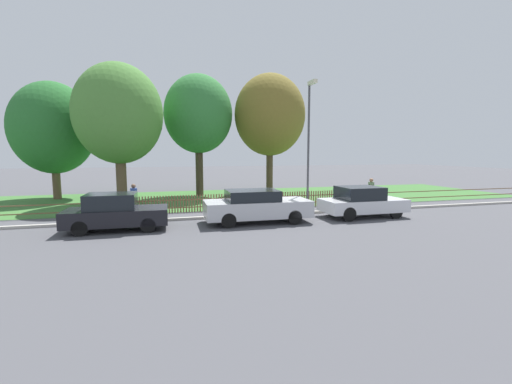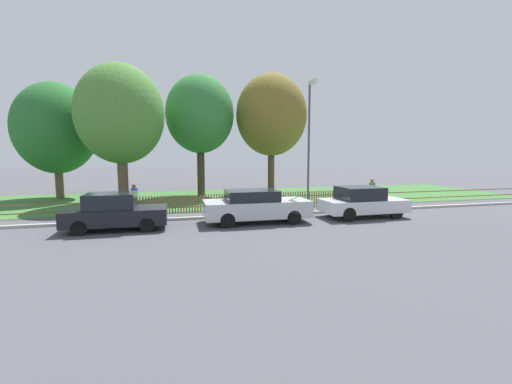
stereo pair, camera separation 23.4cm
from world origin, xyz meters
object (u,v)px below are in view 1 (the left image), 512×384
object	(u,v)px
covered_motorcycle	(267,199)
tree_behind_motorcycle	(119,114)
pedestrian_by_lamp	(371,191)
street_lamp	(309,133)
parked_car_navy_estate	(362,202)
tree_nearest_kerb	(53,128)
parked_car_silver_hatchback	(116,212)
pedestrian_near_fence	(134,198)
tree_mid_park	(198,114)
tree_far_left	(270,115)
parked_car_black_saloon	(256,206)

from	to	relation	value
covered_motorcycle	tree_behind_motorcycle	bearing A→B (deg)	150.51
pedestrian_by_lamp	street_lamp	size ratio (longest dim) A/B	0.25
parked_car_navy_estate	tree_nearest_kerb	distance (m)	19.58
parked_car_silver_hatchback	tree_nearest_kerb	bearing A→B (deg)	115.45
pedestrian_near_fence	pedestrian_by_lamp	size ratio (longest dim) A/B	0.96
tree_mid_park	tree_far_left	xyz separation A→B (m)	(5.05, -0.45, 0.04)
parked_car_silver_hatchback	tree_nearest_kerb	distance (m)	12.46
tree_mid_park	pedestrian_by_lamp	world-z (taller)	tree_mid_park
parked_car_black_saloon	pedestrian_by_lamp	bearing A→B (deg)	18.65
tree_behind_motorcycle	pedestrian_by_lamp	distance (m)	15.25
tree_far_left	pedestrian_near_fence	distance (m)	12.20
parked_car_navy_estate	street_lamp	size ratio (longest dim) A/B	0.60
tree_behind_motorcycle	tree_mid_park	xyz separation A→B (m)	(4.92, 2.34, 0.38)
parked_car_black_saloon	parked_car_navy_estate	bearing A→B (deg)	0.40
parked_car_silver_hatchback	street_lamp	world-z (taller)	street_lamp
covered_motorcycle	tree_behind_motorcycle	world-z (taller)	tree_behind_motorcycle
pedestrian_near_fence	street_lamp	world-z (taller)	street_lamp
tree_far_left	street_lamp	size ratio (longest dim) A/B	1.31
parked_car_black_saloon	parked_car_navy_estate	xyz separation A→B (m)	(5.19, -0.07, -0.01)
tree_mid_park	tree_far_left	distance (m)	5.07
tree_far_left	pedestrian_near_fence	bearing A→B (deg)	-142.85
tree_behind_motorcycle	pedestrian_near_fence	world-z (taller)	tree_behind_motorcycle
tree_nearest_kerb	pedestrian_near_fence	distance (m)	10.27
parked_car_black_saloon	tree_far_left	world-z (taller)	tree_far_left
covered_motorcycle	pedestrian_near_fence	world-z (taller)	pedestrian_near_fence
street_lamp	tree_behind_motorcycle	bearing A→B (deg)	149.29
tree_behind_motorcycle	street_lamp	xyz separation A→B (m)	(9.65, -5.73, -1.24)
parked_car_black_saloon	tree_nearest_kerb	bearing A→B (deg)	135.59
pedestrian_near_fence	pedestrian_by_lamp	distance (m)	12.52
tree_nearest_kerb	tree_far_left	xyz separation A→B (m)	(14.30, -1.17, 1.11)
parked_car_black_saloon	covered_motorcycle	bearing A→B (deg)	65.71
parked_car_navy_estate	tree_far_left	size ratio (longest dim) A/B	0.46
pedestrian_near_fence	pedestrian_by_lamp	world-z (taller)	pedestrian_by_lamp
tree_behind_motorcycle	pedestrian_by_lamp	bearing A→B (deg)	-22.01
tree_mid_park	street_lamp	xyz separation A→B (m)	(4.73, -8.08, -1.61)
covered_motorcycle	tree_mid_park	distance (m)	9.24
parked_car_navy_estate	covered_motorcycle	xyz separation A→B (m)	(-3.82, 2.93, -0.11)
tree_behind_motorcycle	tree_far_left	xyz separation A→B (m)	(9.97, 1.89, 0.42)
tree_far_left	pedestrian_by_lamp	xyz separation A→B (m)	(3.57, -7.37, -4.79)
parked_car_navy_estate	tree_far_left	xyz separation A→B (m)	(-1.51, 9.72, 4.98)
parked_car_silver_hatchback	parked_car_navy_estate	distance (m)	10.92
tree_mid_park	pedestrian_near_fence	world-z (taller)	tree_mid_park
tree_behind_motorcycle	tree_mid_park	bearing A→B (deg)	25.47
parked_car_silver_hatchback	pedestrian_near_fence	distance (m)	2.90
street_lamp	parked_car_navy_estate	bearing A→B (deg)	-48.93
tree_nearest_kerb	pedestrian_near_fence	bearing A→B (deg)	-55.95
pedestrian_near_fence	pedestrian_by_lamp	xyz separation A→B (m)	(12.51, -0.60, 0.04)
pedestrian_near_fence	tree_nearest_kerb	bearing A→B (deg)	148.95
parked_car_silver_hatchback	tree_mid_park	xyz separation A→B (m)	(4.37, 10.07, 4.95)
tree_mid_park	tree_far_left	size ratio (longest dim) A/B	0.97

